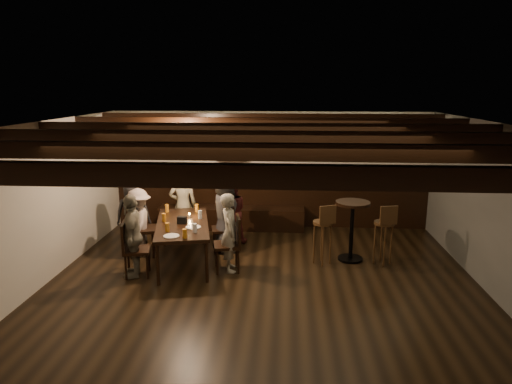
# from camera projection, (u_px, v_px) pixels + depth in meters

# --- Properties ---
(room) EXTENTS (7.00, 7.00, 7.00)m
(room) POSITION_uv_depth(u_px,v_px,m) (252.00, 189.00, 8.29)
(room) COLOR black
(room) RESTS_ON ground
(dining_table) EXTENTS (1.20, 1.98, 0.69)m
(dining_table) POSITION_uv_depth(u_px,v_px,m) (182.00, 226.00, 7.55)
(dining_table) COLOR black
(dining_table) RESTS_ON floor
(chair_left_near) EXTENTS (0.53, 0.53, 0.99)m
(chair_left_near) POSITION_uv_depth(u_px,v_px,m) (142.00, 238.00, 7.96)
(chair_left_near) COLOR black
(chair_left_near) RESTS_ON floor
(chair_left_far) EXTENTS (0.47, 0.47, 0.87)m
(chair_left_far) POSITION_uv_depth(u_px,v_px,m) (136.00, 259.00, 7.10)
(chair_left_far) COLOR black
(chair_left_far) RESTS_ON floor
(chair_right_near) EXTENTS (0.46, 0.46, 0.85)m
(chair_right_near) POSITION_uv_depth(u_px,v_px,m) (224.00, 237.00, 8.17)
(chair_right_near) COLOR black
(chair_right_near) RESTS_ON floor
(chair_right_far) EXTENTS (0.48, 0.48, 0.89)m
(chair_right_far) POSITION_uv_depth(u_px,v_px,m) (228.00, 254.00, 7.29)
(chair_right_far) COLOR black
(chair_right_far) RESTS_ON floor
(person_bench_left) EXTENTS (0.69, 0.52, 1.27)m
(person_bench_left) POSITION_uv_depth(u_px,v_px,m) (133.00, 214.00, 8.29)
(person_bench_left) COLOR #262628
(person_bench_left) RESTS_ON floor
(person_bench_centre) EXTENTS (0.58, 0.44, 1.42)m
(person_bench_centre) POSITION_uv_depth(u_px,v_px,m) (183.00, 206.00, 8.54)
(person_bench_centre) COLOR gray
(person_bench_centre) RESTS_ON floor
(person_bench_right) EXTENTS (0.66, 0.57, 1.20)m
(person_bench_right) POSITION_uv_depth(u_px,v_px,m) (232.00, 212.00, 8.55)
(person_bench_right) COLOR #5B1F1F
(person_bench_right) RESTS_ON floor
(person_left_near) EXTENTS (0.59, 0.85, 1.19)m
(person_left_near) POSITION_uv_depth(u_px,v_px,m) (139.00, 222.00, 7.89)
(person_left_near) COLOR #B19D95
(person_left_near) RESTS_ON floor
(person_left_far) EXTENTS (0.47, 0.82, 1.31)m
(person_left_far) POSITION_uv_depth(u_px,v_px,m) (133.00, 236.00, 7.01)
(person_left_far) COLOR gray
(person_left_far) RESTS_ON floor
(person_right_near) EXTENTS (0.59, 0.78, 1.43)m
(person_right_near) POSITION_uv_depth(u_px,v_px,m) (225.00, 213.00, 8.07)
(person_right_near) COLOR #2C2B2E
(person_right_near) RESTS_ON floor
(person_right_far) EXTENTS (0.39, 0.52, 1.27)m
(person_right_far) POSITION_uv_depth(u_px,v_px,m) (230.00, 232.00, 7.22)
(person_right_far) COLOR gray
(person_right_far) RESTS_ON floor
(pint_a) EXTENTS (0.07, 0.07, 0.14)m
(pint_a) POSITION_uv_depth(u_px,v_px,m) (167.00, 208.00, 8.16)
(pint_a) COLOR #BF7219
(pint_a) RESTS_ON dining_table
(pint_b) EXTENTS (0.07, 0.07, 0.14)m
(pint_b) POSITION_uv_depth(u_px,v_px,m) (197.00, 208.00, 8.18)
(pint_b) COLOR #BF7219
(pint_b) RESTS_ON dining_table
(pint_c) EXTENTS (0.07, 0.07, 0.14)m
(pint_c) POSITION_uv_depth(u_px,v_px,m) (164.00, 218.00, 7.57)
(pint_c) COLOR #BF7219
(pint_c) RESTS_ON dining_table
(pint_d) EXTENTS (0.07, 0.07, 0.14)m
(pint_d) POSITION_uv_depth(u_px,v_px,m) (200.00, 215.00, 7.75)
(pint_d) COLOR silver
(pint_d) RESTS_ON dining_table
(pint_e) EXTENTS (0.07, 0.07, 0.14)m
(pint_e) POSITION_uv_depth(u_px,v_px,m) (167.00, 227.00, 7.05)
(pint_e) COLOR #BF7219
(pint_e) RESTS_ON dining_table
(pint_f) EXTENTS (0.07, 0.07, 0.14)m
(pint_f) POSITION_uv_depth(u_px,v_px,m) (195.00, 228.00, 7.02)
(pint_f) COLOR silver
(pint_f) RESTS_ON dining_table
(pint_g) EXTENTS (0.07, 0.07, 0.14)m
(pint_g) POSITION_uv_depth(u_px,v_px,m) (185.00, 234.00, 6.75)
(pint_g) COLOR #BF7219
(pint_g) RESTS_ON dining_table
(plate_near) EXTENTS (0.24, 0.24, 0.01)m
(plate_near) POSITION_uv_depth(u_px,v_px,m) (171.00, 236.00, 6.84)
(plate_near) COLOR white
(plate_near) RESTS_ON dining_table
(plate_far) EXTENTS (0.24, 0.24, 0.01)m
(plate_far) POSITION_uv_depth(u_px,v_px,m) (193.00, 227.00, 7.27)
(plate_far) COLOR white
(plate_far) RESTS_ON dining_table
(condiment_caddy) EXTENTS (0.15, 0.10, 0.12)m
(condiment_caddy) POSITION_uv_depth(u_px,v_px,m) (182.00, 220.00, 7.47)
(condiment_caddy) COLOR black
(condiment_caddy) RESTS_ON dining_table
(candle) EXTENTS (0.05, 0.05, 0.05)m
(candle) POSITION_uv_depth(u_px,v_px,m) (190.00, 216.00, 7.83)
(candle) COLOR beige
(candle) RESTS_ON dining_table
(high_top_table) EXTENTS (0.58, 0.58, 1.02)m
(high_top_table) POSITION_uv_depth(u_px,v_px,m) (352.00, 222.00, 7.64)
(high_top_table) COLOR black
(high_top_table) RESTS_ON floor
(bar_stool_left) EXTENTS (0.36, 0.37, 1.04)m
(bar_stool_left) POSITION_uv_depth(u_px,v_px,m) (322.00, 242.00, 7.54)
(bar_stool_left) COLOR #3D2813
(bar_stool_left) RESTS_ON floor
(bar_stool_right) EXTENTS (0.34, 0.36, 1.04)m
(bar_stool_right) POSITION_uv_depth(u_px,v_px,m) (383.00, 242.00, 7.52)
(bar_stool_right) COLOR #3D2813
(bar_stool_right) RESTS_ON floor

